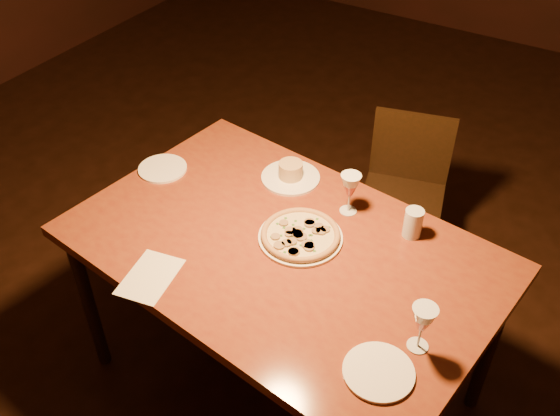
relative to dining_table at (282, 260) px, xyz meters
The scene contains 11 objects.
floor 0.77m from the dining_table, 107.08° to the left, with size 7.00×7.00×0.00m, color black.
dining_table is the anchor object (origin of this frame).
chair_far 0.99m from the dining_table, 84.31° to the left, with size 0.45×0.45×0.77m.
pizza_plate 0.11m from the dining_table, 61.36° to the left, with size 0.29×0.29×0.03m.
ramekin_saucer 0.39m from the dining_table, 116.53° to the left, with size 0.23×0.23×0.07m.
wine_glass_far 0.34m from the dining_table, 68.88° to the left, with size 0.07×0.07×0.16m, color #CB5554, non-canonical shape.
wine_glass_right 0.59m from the dining_table, 16.02° to the right, with size 0.07×0.07×0.16m, color #CB5554, non-canonical shape.
water_tumbler 0.47m from the dining_table, 38.53° to the left, with size 0.06×0.06×0.11m, color silver.
side_plate_left 0.65m from the dining_table, 168.53° to the left, with size 0.19×0.19×0.01m, color white.
side_plate_near 0.58m from the dining_table, 31.38° to the right, with size 0.20×0.20×0.01m, color white.
menu_card 0.46m from the dining_table, 129.61° to the right, with size 0.15×0.22×0.00m, color white.
Camera 1 is at (0.89, -1.61, 2.23)m, focal length 40.00 mm.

